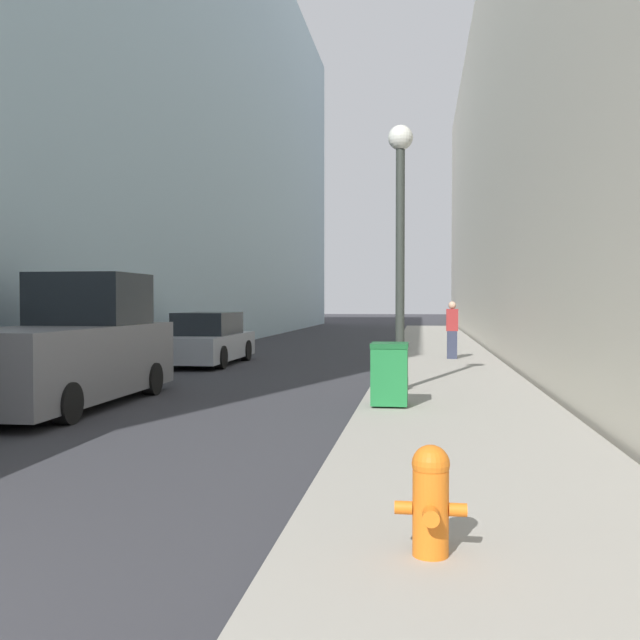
{
  "coord_description": "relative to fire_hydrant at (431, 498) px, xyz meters",
  "views": [
    {
      "loc": [
        4.25,
        -2.51,
        1.86
      ],
      "look_at": [
        1.13,
        19.27,
        1.27
      ],
      "focal_mm": 40.0,
      "sensor_mm": 36.0,
      "label": 1
    }
  ],
  "objects": [
    {
      "name": "fire_hydrant",
      "position": [
        0.0,
        0.0,
        0.0
      ],
      "size": [
        0.48,
        0.37,
        0.75
      ],
      "color": "orange",
      "rests_on": "sidewalk_right"
    },
    {
      "name": "pedestrian_on_sidewalk",
      "position": [
        0.84,
        16.74,
        0.47
      ],
      "size": [
        0.35,
        0.23,
        1.71
      ],
      "color": "#2D3347",
      "rests_on": "sidewalk_right"
    },
    {
      "name": "building_left_glass",
      "position": [
        -14.06,
        23.69,
        10.01
      ],
      "size": [
        12.0,
        60.0,
        21.09
      ],
      "color": "#99B7C6",
      "rests_on": "ground"
    },
    {
      "name": "trash_bin",
      "position": [
        -0.58,
        6.88,
        0.14
      ],
      "size": [
        0.6,
        0.72,
        1.04
      ],
      "color": "#1E7538",
      "rests_on": "sidewalk_right"
    },
    {
      "name": "pickup_truck",
      "position": [
        -6.25,
        7.07,
        0.45
      ],
      "size": [
        2.06,
        5.49,
        2.38
      ],
      "color": "slate",
      "rests_on": "ground"
    },
    {
      "name": "parked_sedan_near",
      "position": [
        -6.28,
        15.42,
        0.17
      ],
      "size": [
        1.8,
        4.65,
        1.52
      ],
      "color": "#A3A8B2",
      "rests_on": "ground"
    },
    {
      "name": "sidewalk_right",
      "position": [
        0.56,
        15.69,
        -0.46
      ],
      "size": [
        3.3,
        60.0,
        0.14
      ],
      "color": "#9E998E",
      "rests_on": "ground"
    },
    {
      "name": "lamppost",
      "position": [
        -0.48,
        9.06,
        2.73
      ],
      "size": [
        0.48,
        0.48,
        5.11
      ],
      "color": "#2D332D",
      "rests_on": "sidewalk_right"
    }
  ]
}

